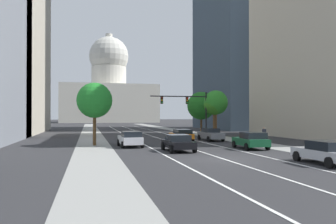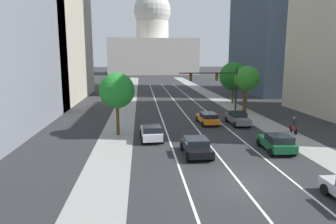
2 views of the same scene
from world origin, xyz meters
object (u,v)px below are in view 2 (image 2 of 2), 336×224
car_black (196,146)px  street_tree_near_right (233,76)px  car_orange (208,118)px  traffic_signal_mast (218,82)px  street_tree_far_right (247,79)px  car_white (151,132)px  street_tree_mid_left (117,91)px  street_tree_mid_right (245,81)px  capitol_building (153,45)px  cyclist (294,125)px  car_green (277,142)px  car_gray (238,118)px

car_black → street_tree_near_right: size_ratio=0.60×
car_black → street_tree_near_right: street_tree_near_right is taller
car_orange → street_tree_near_right: (7.67, 15.42, 3.83)m
traffic_signal_mast → street_tree_far_right: bearing=4.7°
car_white → street_tree_mid_left: bearing=51.1°
street_tree_mid_right → street_tree_near_right: (1.04, 8.57, 0.13)m
street_tree_mid_left → car_white: bearing=-36.2°
capitol_building → street_tree_near_right: size_ratio=5.85×
street_tree_near_right → capitol_building: bearing=95.5°
street_tree_near_right → street_tree_mid_left: size_ratio=1.11×
capitol_building → traffic_signal_mast: size_ratio=5.05×
capitol_building → traffic_signal_mast: capitol_building is taller
cyclist → street_tree_mid_left: 18.11m
car_green → street_tree_mid_right: size_ratio=0.70×
street_tree_near_right → street_tree_mid_left: bearing=-132.3°
car_black → street_tree_mid_right: street_tree_mid_right is taller
car_orange → car_gray: car_gray is taller
car_orange → traffic_signal_mast: traffic_signal_mast is taller
cyclist → car_black: bearing=122.1°
car_white → cyclist: cyclist is taller
car_white → cyclist: bearing=-87.5°
car_green → street_tree_near_right: bearing=-6.7°
car_black → car_gray: car_gray is taller
cyclist → street_tree_far_right: bearing=7.9°
traffic_signal_mast → street_tree_near_right: street_tree_near_right is taller
capitol_building → car_black: size_ratio=9.73×
street_tree_far_right → street_tree_mid_left: size_ratio=1.05×
traffic_signal_mast → street_tree_mid_right: traffic_signal_mast is taller
capitol_building → street_tree_mid_right: bearing=-85.5°
street_tree_near_right → car_green: bearing=-99.4°
car_white → car_gray: bearing=-62.6°
car_orange → street_tree_near_right: street_tree_near_right is taller
street_tree_mid_right → street_tree_mid_left: street_tree_mid_left is taller
car_black → traffic_signal_mast: bearing=-20.5°
traffic_signal_mast → street_tree_far_right: size_ratio=1.23×
cyclist → car_gray: bearing=47.7°
street_tree_mid_right → street_tree_far_right: (0.28, 0.05, 0.33)m
car_green → cyclist: 7.10m
car_green → traffic_signal_mast: bearing=4.6°
street_tree_mid_right → street_tree_near_right: street_tree_near_right is taller
car_gray → cyclist: 6.32m
traffic_signal_mast → street_tree_near_right: 10.12m
capitol_building → street_tree_mid_right: 107.05m
traffic_signal_mast → street_tree_mid_left: 16.57m
car_gray → traffic_signal_mast: (-0.59, 7.07, 3.62)m
traffic_signal_mast → cyclist: traffic_signal_mast is taller
capitol_building → car_gray: capitol_building is taller
traffic_signal_mast → cyclist: (4.95, -11.63, -3.53)m
capitol_building → street_tree_near_right: bearing=-84.5°
car_black → car_orange: bearing=-18.3°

